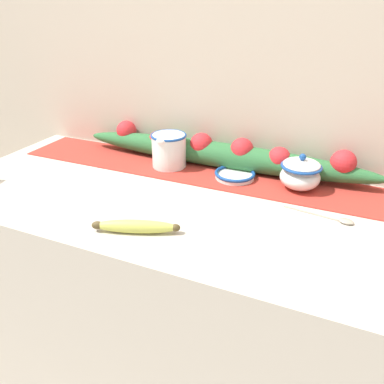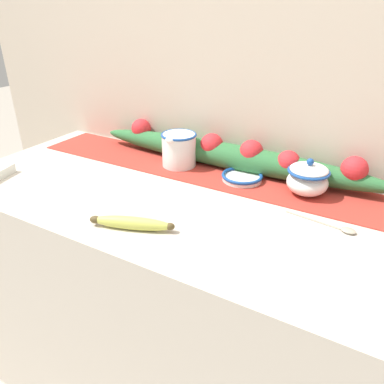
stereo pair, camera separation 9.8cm
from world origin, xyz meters
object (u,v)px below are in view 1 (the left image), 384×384
Objects in this scene: cream_pitcher at (169,149)px; banana at (136,226)px; spoon at (340,220)px; sugar_bowl at (300,173)px; small_dish at (235,175)px.

banana is (0.11, -0.39, -0.05)m from cream_pitcher.
spoon is at bearing -14.89° from cream_pitcher.
cream_pitcher is 0.43m from sugar_bowl.
banana is 1.15× the size of spoon.
cream_pitcher is at bearing 105.18° from banana.
spoon is (0.45, 0.25, -0.01)m from banana.
sugar_bowl is 0.51m from banana.
banana is (-0.12, -0.39, 0.00)m from small_dish.
banana reaches higher than spoon.
sugar_bowl is at bearing 50.99° from banana.
sugar_bowl is 0.20m from small_dish.
spoon is (0.55, -0.15, -0.06)m from cream_pitcher.
sugar_bowl is at bearing 139.38° from spoon.
banana is at bearing -142.73° from spoon.
sugar_bowl is 0.57× the size of banana.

